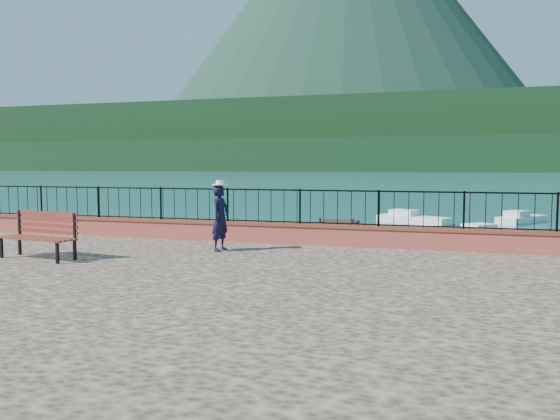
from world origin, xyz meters
The scene contains 15 objects.
ground centered at (0.00, 0.00, 0.00)m, with size 2000.00×2000.00×0.00m, color #19596B.
promenade centered at (0.00, -6.00, 0.60)m, with size 30.00×20.00×1.20m, color #332821.
parapet centered at (0.00, 3.70, 1.49)m, with size 28.00×0.46×0.58m, color #A8413C.
railing centered at (0.00, 3.70, 2.25)m, with size 27.00×0.05×0.95m, color black.
dock centered at (-2.00, 12.00, 0.15)m, with size 2.00×16.00×0.30m, color #2D231C.
far_forest centered at (0.00, 300.00, 9.00)m, with size 900.00×60.00×18.00m, color black.
foothills centered at (0.00, 360.00, 22.00)m, with size 900.00×120.00×44.00m, color black.
volcano centered at (-120.00, 700.00, 190.00)m, with size 560.00×560.00×380.00m, color #142D23.
park_bench centered at (-5.65, -0.49, 1.53)m, with size 2.08×0.95×1.12m.
person centered at (-1.97, 1.90, 2.06)m, with size 0.63×0.41×1.72m, color black.
hat centered at (-1.97, 1.90, 2.98)m, with size 0.44×0.44×0.12m, color silver.
boat_1 centered at (1.88, 9.26, 0.40)m, with size 4.01×1.30×0.80m, color silver.
boat_2 centered at (5.56, 15.43, 0.40)m, with size 3.67×1.30×0.80m, color silver.
boat_4 centered at (1.88, 21.97, 0.40)m, with size 4.28×1.30×0.80m, color silver.
boat_5 centered at (8.06, 23.84, 0.40)m, with size 3.72×1.30×0.80m, color silver.
Camera 1 is at (3.58, -11.18, 3.43)m, focal length 35.00 mm.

